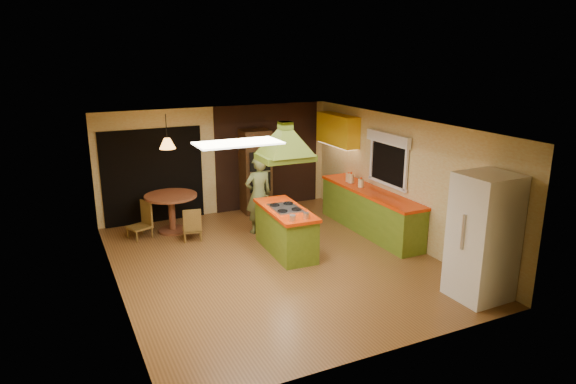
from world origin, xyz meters
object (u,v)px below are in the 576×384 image
kitchen_island (286,230)px  man (259,195)px  refrigerator (483,237)px  canister_large (351,178)px  wall_oven (255,171)px  dining_table (171,206)px

kitchen_island → man: size_ratio=1.07×
refrigerator → kitchen_island: bearing=121.8°
kitchen_island → canister_large: (2.02, 0.92, 0.58)m
canister_large → kitchen_island: bearing=-155.6°
man → refrigerator: refrigerator is taller
man → refrigerator: size_ratio=0.83×
refrigerator → canister_large: (0.08, 3.89, 0.02)m
man → canister_large: man is taller
canister_large → wall_oven: bearing=133.9°
refrigerator → wall_oven: bearing=103.9°
dining_table → kitchen_island: bearing=-50.3°
man → wall_oven: wall_oven is taller
kitchen_island → wall_oven: wall_oven is taller
refrigerator → canister_large: size_ratio=10.13×
man → canister_large: 2.10m
man → refrigerator: bearing=111.6°
wall_oven → canister_large: size_ratio=10.00×
kitchen_island → dining_table: (-1.70, 2.04, 0.13)m
kitchen_island → canister_large: 2.30m
wall_oven → dining_table: (-2.13, -0.53, -0.41)m
dining_table → canister_large: bearing=-16.8°
man → canister_large: bearing=168.1°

